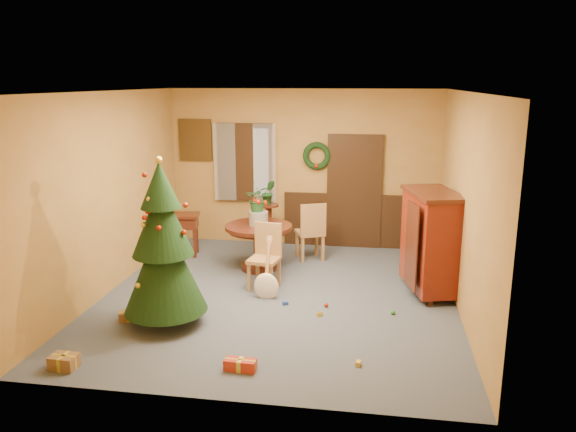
% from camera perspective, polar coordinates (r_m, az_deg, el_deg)
% --- Properties ---
extents(room_envelope, '(5.50, 5.50, 5.50)m').
position_cam_1_polar(room_envelope, '(10.44, 2.67, 2.97)').
color(room_envelope, '#353D4E').
rests_on(room_envelope, ground).
extents(dining_table, '(1.09, 1.09, 0.75)m').
position_cam_1_polar(dining_table, '(9.19, -2.99, -2.29)').
color(dining_table, black).
rests_on(dining_table, floor).
extents(urn, '(0.31, 0.31, 0.23)m').
position_cam_1_polar(urn, '(9.10, -3.02, -0.24)').
color(urn, slate).
rests_on(urn, dining_table).
extents(centerpiece_plant, '(0.38, 0.33, 0.42)m').
position_cam_1_polar(centerpiece_plant, '(9.03, -3.05, 1.77)').
color(centerpiece_plant, '#1E4C23').
rests_on(centerpiece_plant, urn).
extents(chair_near, '(0.49, 0.49, 0.98)m').
position_cam_1_polar(chair_near, '(8.38, -2.27, -3.86)').
color(chair_near, '#A17940').
rests_on(chair_near, floor).
extents(chair_far, '(0.58, 0.58, 1.03)m').
position_cam_1_polar(chair_far, '(9.63, 2.37, -1.40)').
color(chair_far, '#A17940').
rests_on(chair_far, floor).
extents(guitar, '(0.46, 0.61, 0.83)m').
position_cam_1_polar(guitar, '(8.00, -2.24, -5.51)').
color(guitar, white).
rests_on(guitar, floor).
extents(plant_stand, '(0.36, 0.36, 0.92)m').
position_cam_1_polar(plant_stand, '(9.96, -1.97, -0.76)').
color(plant_stand, black).
rests_on(plant_stand, floor).
extents(stand_plant, '(0.29, 0.27, 0.44)m').
position_cam_1_polar(stand_plant, '(9.84, -2.00, 2.43)').
color(stand_plant, '#19471E').
rests_on(stand_plant, plant_stand).
extents(christmas_tree, '(1.05, 1.05, 2.17)m').
position_cam_1_polar(christmas_tree, '(7.16, -12.56, -3.09)').
color(christmas_tree, '#382111').
rests_on(christmas_tree, floor).
extents(writing_desk, '(0.91, 0.57, 0.75)m').
position_cam_1_polar(writing_desk, '(10.10, -11.44, -0.84)').
color(writing_desk, black).
rests_on(writing_desk, floor).
extents(sideboard, '(0.90, 1.30, 1.52)m').
position_cam_1_polar(sideboard, '(8.35, 14.34, -2.32)').
color(sideboard, '#521109').
rests_on(sideboard, floor).
extents(gift_a, '(0.29, 0.22, 0.15)m').
position_cam_1_polar(gift_a, '(6.74, -21.81, -13.58)').
color(gift_a, brown).
rests_on(gift_a, floor).
extents(gift_b, '(0.28, 0.28, 0.21)m').
position_cam_1_polar(gift_b, '(7.73, -12.36, -9.10)').
color(gift_b, '#AA2916').
rests_on(gift_b, floor).
extents(gift_c, '(0.28, 0.24, 0.13)m').
position_cam_1_polar(gift_c, '(7.69, -15.94, -9.74)').
color(gift_c, brown).
rests_on(gift_c, floor).
extents(gift_d, '(0.35, 0.16, 0.12)m').
position_cam_1_polar(gift_d, '(6.28, -4.87, -14.82)').
color(gift_d, '#AA2916').
rests_on(gift_d, floor).
extents(toy_a, '(0.09, 0.08, 0.05)m').
position_cam_1_polar(toy_a, '(7.90, -0.29, -8.85)').
color(toy_a, '#2643A8').
rests_on(toy_a, floor).
extents(toy_b, '(0.06, 0.06, 0.06)m').
position_cam_1_polar(toy_b, '(7.72, 10.61, -9.60)').
color(toy_b, '#258223').
rests_on(toy_b, floor).
extents(toy_c, '(0.06, 0.09, 0.05)m').
position_cam_1_polar(toy_c, '(6.41, 7.16, -14.63)').
color(toy_c, gold).
rests_on(toy_c, floor).
extents(toy_d, '(0.06, 0.06, 0.06)m').
position_cam_1_polar(toy_d, '(7.84, 3.90, -9.02)').
color(toy_d, '#AD230B').
rests_on(toy_d, floor).
extents(toy_e, '(0.09, 0.08, 0.05)m').
position_cam_1_polar(toy_e, '(7.56, 3.22, -9.95)').
color(toy_e, yellow).
rests_on(toy_e, floor).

